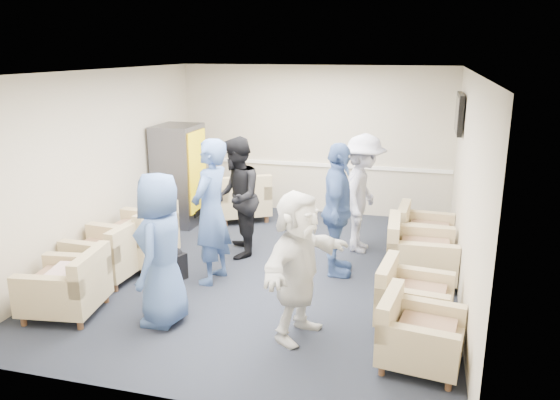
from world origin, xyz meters
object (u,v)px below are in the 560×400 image
(person_back_left, at_px, (237,198))
(vending_machine, at_px, (179,175))
(armchair_corner, at_px, (242,200))
(armchair_right_midfar, at_px, (416,255))
(person_back_right, at_px, (363,194))
(armchair_left_mid, at_px, (110,255))
(armchair_left_far, at_px, (139,239))
(person_front_left, at_px, (161,249))
(armchair_right_far, at_px, (421,235))
(person_mid_left, at_px, (211,212))
(armchair_right_near, at_px, (416,336))
(person_mid_right, at_px, (337,210))
(person_front_right, at_px, (298,266))
(armchair_right_midnear, at_px, (410,300))
(armchair_left_near, at_px, (69,288))

(person_back_left, bearing_deg, vending_machine, -147.67)
(armchair_corner, bearing_deg, armchair_right_midfar, 116.02)
(person_back_right, bearing_deg, armchair_left_mid, 125.77)
(armchair_left_far, relative_size, person_front_left, 0.59)
(armchair_right_midfar, relative_size, armchair_corner, 0.72)
(armchair_right_midfar, bearing_deg, person_back_left, 82.20)
(armchair_right_far, xyz_separation_m, person_front_left, (-2.75, -2.86, 0.54))
(armchair_right_far, bearing_deg, vending_machine, 86.33)
(armchair_left_mid, bearing_deg, person_mid_left, 104.73)
(armchair_right_near, bearing_deg, person_mid_right, 36.77)
(person_front_left, height_order, person_back_left, person_back_left)
(person_mid_right, bearing_deg, person_mid_left, 106.77)
(armchair_right_midfar, height_order, person_mid_right, person_mid_right)
(person_front_left, relative_size, person_mid_right, 0.95)
(armchair_right_near, relative_size, armchair_right_far, 1.01)
(person_mid_left, bearing_deg, armchair_left_mid, -70.74)
(person_back_right, bearing_deg, person_front_right, 176.73)
(armchair_right_midnear, xyz_separation_m, person_mid_left, (-2.56, 0.58, 0.65))
(armchair_left_near, height_order, armchair_right_midnear, armchair_left_near)
(armchair_right_midnear, xyz_separation_m, armchair_right_far, (0.08, 2.26, 0.01))
(armchair_corner, height_order, person_front_right, person_front_right)
(armchair_right_midfar, bearing_deg, armchair_left_mid, 102.28)
(armchair_right_midfar, bearing_deg, armchair_left_near, 115.89)
(vending_machine, bearing_deg, person_back_left, -39.38)
(armchair_left_mid, distance_m, person_mid_right, 3.08)
(armchair_left_near, xyz_separation_m, person_mid_right, (2.77, 1.97, 0.58))
(armchair_right_far, distance_m, person_mid_right, 1.62)
(armchair_right_midnear, height_order, person_back_left, person_back_left)
(armchair_left_mid, height_order, armchair_right_midnear, armchair_left_mid)
(armchair_right_midnear, relative_size, armchair_right_far, 1.01)
(armchair_corner, height_order, person_back_right, person_back_right)
(person_mid_left, height_order, person_front_right, person_mid_left)
(person_back_left, bearing_deg, person_front_left, -21.19)
(armchair_left_near, xyz_separation_m, armchair_corner, (0.73, 3.98, 0.04))
(armchair_left_far, xyz_separation_m, person_back_right, (2.98, 1.37, 0.52))
(person_mid_left, relative_size, person_back_right, 1.07)
(person_mid_left, bearing_deg, armchair_right_midfar, 112.37)
(person_back_right, bearing_deg, armchair_left_near, 138.45)
(armchair_left_near, height_order, person_front_left, person_front_left)
(armchair_right_midnear, height_order, person_front_right, person_front_right)
(armchair_left_mid, xyz_separation_m, armchair_right_midfar, (3.93, 1.00, 0.02))
(armchair_corner, height_order, person_back_left, person_back_left)
(armchair_left_near, relative_size, person_back_right, 0.52)
(armchair_right_midfar, xyz_separation_m, armchair_corner, (-3.09, 1.96, 0.01))
(armchair_left_mid, bearing_deg, armchair_right_midnear, 88.19)
(person_back_right, bearing_deg, armchair_right_near, -159.77)
(armchair_right_near, height_order, armchair_right_midnear, armchair_right_midnear)
(person_mid_right, bearing_deg, vending_machine, 56.71)
(vending_machine, relative_size, person_front_left, 1.01)
(armchair_right_far, xyz_separation_m, person_mid_left, (-2.64, -1.68, 0.63))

